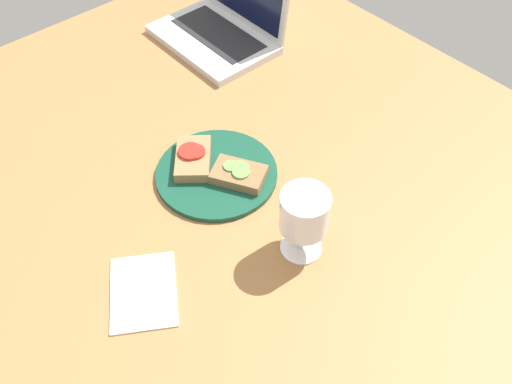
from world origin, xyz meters
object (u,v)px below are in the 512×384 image
Objects in this scene: sandwich_with_cucumber at (239,174)px; wine_glass at (304,215)px; sandwich_with_tomato at (192,158)px; plate at (216,173)px; laptop at (223,21)px; napkin at (143,292)px.

wine_glass is (19.57, -1.94, 7.28)cm from sandwich_with_cucumber.
sandwich_with_cucumber is at bearing 24.92° from sandwich_with_tomato.
sandwich_with_cucumber is at bearing 25.59° from plate.
wine_glass is at bearing -27.50° from laptop.
plate is at bearing 116.61° from napkin.
plate is at bearing 24.26° from sandwich_with_tomato.
wine_glass reaches higher than sandwich_with_tomato.
sandwich_with_tomato is at bearing -155.74° from plate.
napkin is (17.77, -24.07, -2.30)cm from sandwich_with_tomato.
sandwich_with_cucumber is 50.02cm from laptop.
laptop is 75.80cm from napkin.
sandwich_with_cucumber reaches higher than napkin.
wine_glass is at bearing 67.32° from napkin.
napkin is (8.52, -28.37, -2.12)cm from sandwich_with_cucumber.
wine_glass is 67.84cm from laptop.
wine_glass is 0.46× the size of laptop.
sandwich_with_tomato is (-9.25, -4.30, 0.18)cm from sandwich_with_cucumber.
wine_glass is at bearing 0.61° from plate.
sandwich_with_tomato is 0.88× the size of napkin.
sandwich_with_tomato reaches higher than plate.
sandwich_with_cucumber is 10.20cm from sandwich_with_tomato.
laptop is (-60.02, 31.25, -4.84)cm from wine_glass.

